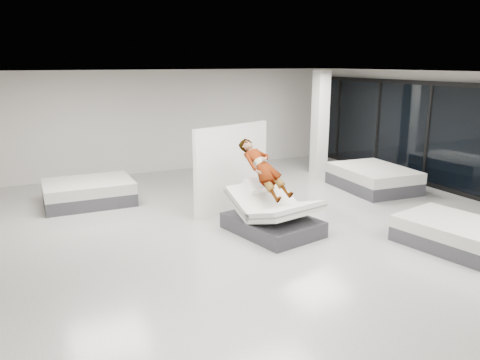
{
  "coord_description": "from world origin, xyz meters",
  "views": [
    {
      "loc": [
        -4.58,
        -7.36,
        3.42
      ],
      "look_at": [
        -0.36,
        1.24,
        1.0
      ],
      "focal_mm": 35.0,
      "sensor_mm": 36.0,
      "label": 1
    }
  ],
  "objects_px": {
    "hero_bed": "(273,216)",
    "flat_bed_right_far": "(373,178)",
    "person": "(264,177)",
    "remote": "(283,187)",
    "flat_bed_left_far": "(89,192)",
    "flat_bed_right_near": "(454,233)",
    "divider_panel": "(232,168)",
    "column": "(320,123)"
  },
  "relations": [
    {
      "from": "hero_bed",
      "to": "divider_panel",
      "type": "distance_m",
      "value": 1.88
    },
    {
      "from": "person",
      "to": "column",
      "type": "bearing_deg",
      "value": 31.37
    },
    {
      "from": "column",
      "to": "person",
      "type": "bearing_deg",
      "value": -137.56
    },
    {
      "from": "remote",
      "to": "column",
      "type": "bearing_deg",
      "value": 35.72
    },
    {
      "from": "divider_panel",
      "to": "flat_bed_left_far",
      "type": "relative_size",
      "value": 1.05
    },
    {
      "from": "flat_bed_right_near",
      "to": "flat_bed_left_far",
      "type": "relative_size",
      "value": 0.99
    },
    {
      "from": "column",
      "to": "flat_bed_left_far",
      "type": "bearing_deg",
      "value": -178.52
    },
    {
      "from": "divider_panel",
      "to": "column",
      "type": "height_order",
      "value": "column"
    },
    {
      "from": "divider_panel",
      "to": "flat_bed_right_far",
      "type": "xyz_separation_m",
      "value": [
        4.29,
        -0.04,
        -0.71
      ]
    },
    {
      "from": "remote",
      "to": "flat_bed_right_far",
      "type": "height_order",
      "value": "remote"
    },
    {
      "from": "flat_bed_right_far",
      "to": "column",
      "type": "xyz_separation_m",
      "value": [
        -0.24,
        2.25,
        1.29
      ]
    },
    {
      "from": "flat_bed_right_near",
      "to": "column",
      "type": "bearing_deg",
      "value": 78.56
    },
    {
      "from": "hero_bed",
      "to": "person",
      "type": "xyz_separation_m",
      "value": [
        -0.06,
        0.3,
        0.78
      ]
    },
    {
      "from": "divider_panel",
      "to": "hero_bed",
      "type": "bearing_deg",
      "value": -105.14
    },
    {
      "from": "person",
      "to": "flat_bed_right_far",
      "type": "xyz_separation_m",
      "value": [
        4.26,
        1.43,
        -0.82
      ]
    },
    {
      "from": "hero_bed",
      "to": "flat_bed_right_far",
      "type": "distance_m",
      "value": 4.54
    },
    {
      "from": "flat_bed_right_far",
      "to": "flat_bed_right_near",
      "type": "relative_size",
      "value": 1.11
    },
    {
      "from": "person",
      "to": "remote",
      "type": "height_order",
      "value": "person"
    },
    {
      "from": "person",
      "to": "divider_panel",
      "type": "bearing_deg",
      "value": 80.28
    },
    {
      "from": "divider_panel",
      "to": "flat_bed_right_near",
      "type": "bearing_deg",
      "value": -72.67
    },
    {
      "from": "flat_bed_right_near",
      "to": "column",
      "type": "distance_m",
      "value": 6.41
    },
    {
      "from": "flat_bed_left_far",
      "to": "column",
      "type": "xyz_separation_m",
      "value": [
        7.03,
        0.18,
        1.31
      ]
    },
    {
      "from": "hero_bed",
      "to": "column",
      "type": "relative_size",
      "value": 0.64
    },
    {
      "from": "flat_bed_right_far",
      "to": "flat_bed_left_far",
      "type": "relative_size",
      "value": 1.11
    },
    {
      "from": "hero_bed",
      "to": "column",
      "type": "distance_m",
      "value": 5.75
    },
    {
      "from": "flat_bed_right_near",
      "to": "flat_bed_left_far",
      "type": "xyz_separation_m",
      "value": [
        -5.79,
        5.97,
        0.03
      ]
    },
    {
      "from": "flat_bed_right_near",
      "to": "column",
      "type": "xyz_separation_m",
      "value": [
        1.24,
        6.15,
        1.34
      ]
    },
    {
      "from": "remote",
      "to": "hero_bed",
      "type": "bearing_deg",
      "value": 168.15
    },
    {
      "from": "hero_bed",
      "to": "flat_bed_left_far",
      "type": "bearing_deg",
      "value": 129.03
    },
    {
      "from": "hero_bed",
      "to": "divider_panel",
      "type": "xyz_separation_m",
      "value": [
        -0.09,
        1.76,
        0.67
      ]
    },
    {
      "from": "divider_panel",
      "to": "flat_bed_left_far",
      "type": "xyz_separation_m",
      "value": [
        -2.98,
        2.03,
        -0.73
      ]
    },
    {
      "from": "remote",
      "to": "flat_bed_right_far",
      "type": "xyz_separation_m",
      "value": [
        3.97,
        1.73,
        -0.63
      ]
    },
    {
      "from": "remote",
      "to": "flat_bed_left_far",
      "type": "xyz_separation_m",
      "value": [
        -3.3,
        3.79,
        -0.65
      ]
    },
    {
      "from": "remote",
      "to": "flat_bed_right_near",
      "type": "height_order",
      "value": "remote"
    },
    {
      "from": "person",
      "to": "hero_bed",
      "type": "bearing_deg",
      "value": -90.0
    },
    {
      "from": "remote",
      "to": "divider_panel",
      "type": "height_order",
      "value": "divider_panel"
    },
    {
      "from": "flat_bed_left_far",
      "to": "divider_panel",
      "type": "bearing_deg",
      "value": -34.26
    },
    {
      "from": "hero_bed",
      "to": "flat_bed_right_far",
      "type": "relative_size",
      "value": 0.87
    },
    {
      "from": "flat_bed_right_far",
      "to": "flat_bed_right_near",
      "type": "bearing_deg",
      "value": -110.85
    },
    {
      "from": "flat_bed_right_far",
      "to": "column",
      "type": "distance_m",
      "value": 2.6
    },
    {
      "from": "person",
      "to": "divider_panel",
      "type": "height_order",
      "value": "divider_panel"
    },
    {
      "from": "remote",
      "to": "column",
      "type": "distance_m",
      "value": 5.49
    }
  ]
}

